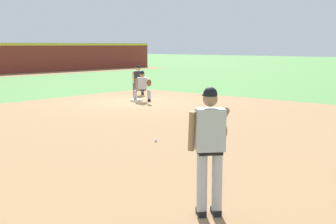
{
  "coord_description": "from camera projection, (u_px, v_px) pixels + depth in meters",
  "views": [
    {
      "loc": [
        -14.44,
        -14.17,
        2.44
      ],
      "look_at": [
        -6.41,
        -7.3,
        0.92
      ],
      "focal_mm": 50.0,
      "sensor_mm": 36.0,
      "label": 1
    }
  ],
  "objects": [
    {
      "name": "pitcher",
      "position": [
        210.0,
        143.0,
        6.61
      ],
      "size": [
        0.85,
        0.54,
        1.86
      ],
      "color": "black",
      "rests_on": "ground"
    },
    {
      "name": "first_base_bag",
      "position": [
        136.0,
        100.0,
        20.32
      ],
      "size": [
        0.38,
        0.38,
        0.09
      ],
      "primitive_type": "cube",
      "color": "white",
      "rests_on": "ground"
    },
    {
      "name": "first_baseman",
      "position": [
        143.0,
        85.0,
        20.26
      ],
      "size": [
        0.71,
        1.09,
        1.34
      ],
      "color": "black",
      "rests_on": "ground"
    },
    {
      "name": "infield_dirt_patch",
      "position": [
        154.0,
        130.0,
        13.52
      ],
      "size": [
        18.0,
        18.0,
        0.01
      ],
      "primitive_type": "cube",
      "color": "#9E754C",
      "rests_on": "ground"
    },
    {
      "name": "baseball",
      "position": [
        156.0,
        140.0,
        11.85
      ],
      "size": [
        0.07,
        0.07,
        0.07
      ],
      "primitive_type": "sphere",
      "color": "white",
      "rests_on": "ground"
    },
    {
      "name": "umpire",
      "position": [
        138.0,
        79.0,
        23.01
      ],
      "size": [
        0.68,
        0.67,
        1.46
      ],
      "color": "black",
      "rests_on": "ground"
    },
    {
      "name": "ground_plane",
      "position": [
        136.0,
        101.0,
        20.33
      ],
      "size": [
        160.0,
        160.0,
        0.0
      ],
      "primitive_type": "plane",
      "color": "#518942"
    }
  ]
}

